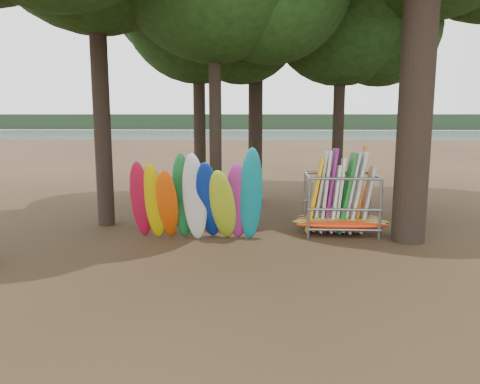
{
  "coord_description": "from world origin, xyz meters",
  "views": [
    {
      "loc": [
        0.25,
        -13.4,
        3.87
      ],
      "look_at": [
        -0.55,
        1.5,
        1.4
      ],
      "focal_mm": 35.0,
      "sensor_mm": 36.0,
      "label": 1
    }
  ],
  "objects": [
    {
      "name": "ground",
      "position": [
        0.0,
        0.0,
        0.0
      ],
      "size": [
        120.0,
        120.0,
        0.0
      ],
      "primitive_type": "plane",
      "color": "#47331E",
      "rests_on": "ground"
    },
    {
      "name": "lake",
      "position": [
        0.0,
        60.0,
        0.0
      ],
      "size": [
        160.0,
        160.0,
        0.0
      ],
      "primitive_type": "plane",
      "color": "gray",
      "rests_on": "ground"
    },
    {
      "name": "oak_1",
      "position": [
        -2.53,
        6.51,
        8.2
      ],
      "size": [
        7.13,
        7.13,
        11.33
      ],
      "color": "black",
      "rests_on": "ground"
    },
    {
      "name": "kayak_row",
      "position": [
        -1.78,
        0.48,
        1.29
      ],
      "size": [
        4.18,
        1.92,
        3.09
      ],
      "color": "#AF1233",
      "rests_on": "ground"
    },
    {
      "name": "oak_3",
      "position": [
        3.36,
        6.91,
        8.07
      ],
      "size": [
        7.01,
        7.01,
        11.15
      ],
      "color": "black",
      "rests_on": "ground"
    },
    {
      "name": "storage_rack",
      "position": [
        2.74,
        1.8,
        0.95
      ],
      "size": [
        3.15,
        1.62,
        2.87
      ],
      "color": "gray",
      "rests_on": "ground"
    },
    {
      "name": "far_shore",
      "position": [
        0.0,
        110.0,
        2.0
      ],
      "size": [
        160.0,
        4.0,
        4.0
      ],
      "primitive_type": "cube",
      "color": "black",
      "rests_on": "ground"
    }
  ]
}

